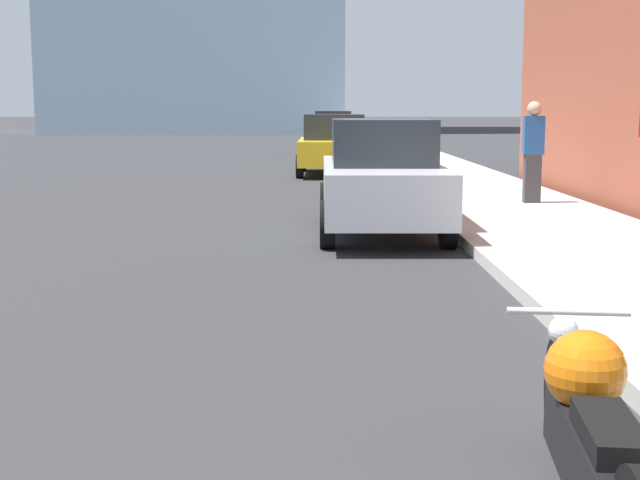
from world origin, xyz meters
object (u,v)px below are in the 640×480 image
(parked_car_yellow, at_px, (334,145))
(pedestrian, at_px, (533,150))
(parked_car_red, at_px, (333,132))
(parked_car_silver, at_px, (381,177))
(motorcycle, at_px, (592,433))

(parked_car_yellow, xyz_separation_m, pedestrian, (3.36, -8.91, 0.26))
(parked_car_red, bearing_deg, parked_car_silver, -88.73)
(motorcycle, height_order, parked_car_red, parked_car_red)
(motorcycle, distance_m, parked_car_yellow, 21.07)
(parked_car_yellow, height_order, pedestrian, pedestrian)
(parked_car_silver, bearing_deg, motorcycle, -88.02)
(parked_car_silver, xyz_separation_m, parked_car_yellow, (-0.44, 11.82, -0.01))
(motorcycle, bearing_deg, parked_car_silver, 98.06)
(parked_car_silver, relative_size, parked_car_yellow, 1.06)
(parked_car_silver, distance_m, parked_car_red, 23.65)
(parked_car_silver, height_order, parked_car_red, parked_car_red)
(parked_car_silver, height_order, pedestrian, pedestrian)
(motorcycle, relative_size, parked_car_yellow, 0.54)
(parked_car_yellow, distance_m, parked_car_red, 11.83)
(parked_car_silver, height_order, parked_car_yellow, parked_car_silver)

